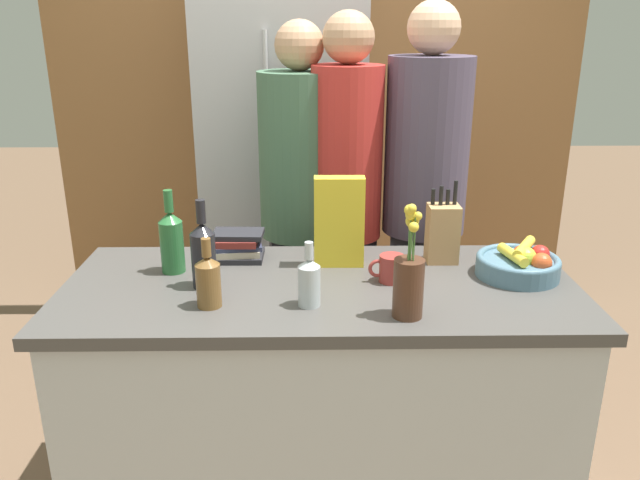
{
  "coord_description": "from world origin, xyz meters",
  "views": [
    {
      "loc": [
        -0.03,
        -1.87,
        1.69
      ],
      "look_at": [
        0.0,
        0.09,
        1.01
      ],
      "focal_mm": 35.0,
      "sensor_mm": 36.0,
      "label": 1
    }
  ],
  "objects_px": {
    "cereal_box": "(339,222)",
    "book_stack": "(236,246)",
    "flower_vase": "(409,280)",
    "bottle_water": "(172,240)",
    "person_at_sink": "(301,203)",
    "person_in_red_tee": "(424,196)",
    "bottle_wine": "(309,281)",
    "refrigerator": "(284,162)",
    "person_in_blue": "(346,199)",
    "fruit_bowl": "(520,263)",
    "bottle_vinegar": "(208,280)",
    "bottle_oil": "(203,253)",
    "knife_block": "(442,233)",
    "coffee_mug": "(391,268)"
  },
  "relations": [
    {
      "from": "fruit_bowl",
      "to": "person_at_sink",
      "type": "relative_size",
      "value": 0.16
    },
    {
      "from": "cereal_box",
      "to": "coffee_mug",
      "type": "xyz_separation_m",
      "value": [
        0.16,
        -0.15,
        -0.11
      ]
    },
    {
      "from": "bottle_oil",
      "to": "bottle_water",
      "type": "xyz_separation_m",
      "value": [
        -0.13,
        0.13,
        -0.0
      ]
    },
    {
      "from": "bottle_oil",
      "to": "person_at_sink",
      "type": "relative_size",
      "value": 0.17
    },
    {
      "from": "book_stack",
      "to": "cereal_box",
      "type": "bearing_deg",
      "value": -10.56
    },
    {
      "from": "bottle_water",
      "to": "fruit_bowl",
      "type": "bearing_deg",
      "value": -2.81
    },
    {
      "from": "cereal_box",
      "to": "book_stack",
      "type": "xyz_separation_m",
      "value": [
        -0.36,
        0.07,
        -0.11
      ]
    },
    {
      "from": "fruit_bowl",
      "to": "bottle_water",
      "type": "relative_size",
      "value": 0.96
    },
    {
      "from": "knife_block",
      "to": "bottle_oil",
      "type": "height_order",
      "value": "knife_block"
    },
    {
      "from": "fruit_bowl",
      "to": "person_in_blue",
      "type": "xyz_separation_m",
      "value": [
        -0.55,
        0.57,
        0.07
      ]
    },
    {
      "from": "knife_block",
      "to": "person_at_sink",
      "type": "xyz_separation_m",
      "value": [
        -0.51,
        0.51,
        -0.03
      ]
    },
    {
      "from": "bottle_oil",
      "to": "person_in_red_tee",
      "type": "relative_size",
      "value": 0.16
    },
    {
      "from": "bottle_water",
      "to": "flower_vase",
      "type": "bearing_deg",
      "value": -25.36
    },
    {
      "from": "book_stack",
      "to": "bottle_wine",
      "type": "height_order",
      "value": "bottle_wine"
    },
    {
      "from": "bottle_oil",
      "to": "person_at_sink",
      "type": "height_order",
      "value": "person_at_sink"
    },
    {
      "from": "fruit_bowl",
      "to": "person_at_sink",
      "type": "xyz_separation_m",
      "value": [
        -0.74,
        0.65,
        0.03
      ]
    },
    {
      "from": "fruit_bowl",
      "to": "coffee_mug",
      "type": "distance_m",
      "value": 0.44
    },
    {
      "from": "fruit_bowl",
      "to": "bottle_vinegar",
      "type": "bearing_deg",
      "value": -167.65
    },
    {
      "from": "bottle_water",
      "to": "person_in_blue",
      "type": "bearing_deg",
      "value": 39.96
    },
    {
      "from": "flower_vase",
      "to": "bottle_water",
      "type": "bearing_deg",
      "value": 154.64
    },
    {
      "from": "flower_vase",
      "to": "book_stack",
      "type": "bearing_deg",
      "value": 138.96
    },
    {
      "from": "flower_vase",
      "to": "person_at_sink",
      "type": "bearing_deg",
      "value": 108.7
    },
    {
      "from": "coffee_mug",
      "to": "bottle_vinegar",
      "type": "distance_m",
      "value": 0.59
    },
    {
      "from": "book_stack",
      "to": "bottle_oil",
      "type": "height_order",
      "value": "bottle_oil"
    },
    {
      "from": "knife_block",
      "to": "bottle_vinegar",
      "type": "distance_m",
      "value": 0.85
    },
    {
      "from": "flower_vase",
      "to": "bottle_oil",
      "type": "xyz_separation_m",
      "value": [
        -0.62,
        0.23,
        0.0
      ]
    },
    {
      "from": "cereal_box",
      "to": "book_stack",
      "type": "relative_size",
      "value": 1.59
    },
    {
      "from": "refrigerator",
      "to": "person_in_red_tee",
      "type": "relative_size",
      "value": 1.13
    },
    {
      "from": "cereal_box",
      "to": "bottle_water",
      "type": "height_order",
      "value": "cereal_box"
    },
    {
      "from": "bottle_wine",
      "to": "person_in_blue",
      "type": "xyz_separation_m",
      "value": [
        0.15,
        0.79,
        0.03
      ]
    },
    {
      "from": "person_at_sink",
      "to": "person_in_red_tee",
      "type": "relative_size",
      "value": 0.96
    },
    {
      "from": "fruit_bowl",
      "to": "book_stack",
      "type": "distance_m",
      "value": 0.98
    },
    {
      "from": "cereal_box",
      "to": "bottle_oil",
      "type": "bearing_deg",
      "value": -157.55
    },
    {
      "from": "cereal_box",
      "to": "person_at_sink",
      "type": "distance_m",
      "value": 0.56
    },
    {
      "from": "bottle_water",
      "to": "person_at_sink",
      "type": "bearing_deg",
      "value": 54.19
    },
    {
      "from": "knife_block",
      "to": "book_stack",
      "type": "bearing_deg",
      "value": 177.13
    },
    {
      "from": "fruit_bowl",
      "to": "book_stack",
      "type": "xyz_separation_m",
      "value": [
        -0.97,
        0.18,
        0.0
      ]
    },
    {
      "from": "knife_block",
      "to": "coffee_mug",
      "type": "bearing_deg",
      "value": -137.98
    },
    {
      "from": "knife_block",
      "to": "bottle_oil",
      "type": "relative_size",
      "value": 1.01
    },
    {
      "from": "cereal_box",
      "to": "bottle_water",
      "type": "relative_size",
      "value": 1.1
    },
    {
      "from": "bottle_oil",
      "to": "person_at_sink",
      "type": "xyz_separation_m",
      "value": [
        0.3,
        0.72,
        -0.04
      ]
    },
    {
      "from": "bottle_wine",
      "to": "bottle_water",
      "type": "height_order",
      "value": "bottle_water"
    },
    {
      "from": "refrigerator",
      "to": "person_in_blue",
      "type": "xyz_separation_m",
      "value": [
        0.28,
        -0.67,
        -0.01
      ]
    },
    {
      "from": "bottle_vinegar",
      "to": "bottle_water",
      "type": "relative_size",
      "value": 0.75
    },
    {
      "from": "cereal_box",
      "to": "coffee_mug",
      "type": "bearing_deg",
      "value": -42.63
    },
    {
      "from": "book_stack",
      "to": "bottle_wine",
      "type": "bearing_deg",
      "value": -56.71
    },
    {
      "from": "bottle_water",
      "to": "person_in_blue",
      "type": "relative_size",
      "value": 0.17
    },
    {
      "from": "bottle_oil",
      "to": "coffee_mug",
      "type": "bearing_deg",
      "value": 2.89
    },
    {
      "from": "person_in_red_tee",
      "to": "flower_vase",
      "type": "bearing_deg",
      "value": -95.04
    },
    {
      "from": "knife_block",
      "to": "book_stack",
      "type": "distance_m",
      "value": 0.73
    }
  ]
}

